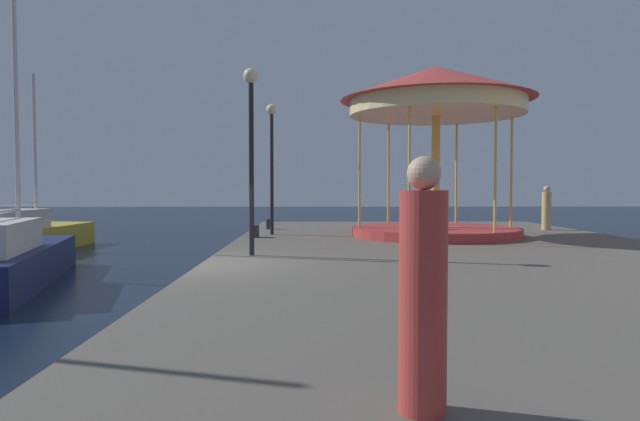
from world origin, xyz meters
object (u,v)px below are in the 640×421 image
bollard_center (269,224)px  person_far_corner (546,209)px  bollard_north (255,231)px  lamp_post_near_edge (251,128)px  sailboat_navy (4,260)px  bollard_south (255,231)px  lamp_post_mid_promenade (272,146)px  person_by_the_water (423,293)px  carousel (436,109)px  sailboat_yellow (27,235)px

bollard_center → person_far_corner: (10.68, -0.47, 0.59)m
bollard_north → person_far_corner: size_ratio=0.24×
lamp_post_near_edge → person_far_corner: bearing=37.1°
lamp_post_near_edge → bollard_north: bearing=95.0°
bollard_north → person_far_corner: person_far_corner is taller
sailboat_navy → lamp_post_near_edge: sailboat_navy is taller
sailboat_navy → bollard_center: size_ratio=19.07×
bollard_north → bollard_south: bearing=90.8°
lamp_post_mid_promenade → person_by_the_water: 15.43m
lamp_post_mid_promenade → person_by_the_water: size_ratio=2.45×
lamp_post_mid_promenade → person_far_corner: size_ratio=2.64×
lamp_post_near_edge → bollard_north: size_ratio=11.07×
carousel → person_far_corner: 6.56m
sailboat_navy → sailboat_yellow: (-3.16, 7.23, -0.01)m
bollard_center → person_by_the_water: (2.47, -17.63, 0.66)m
bollard_center → bollard_south: 3.40m
sailboat_yellow → bollard_south: sailboat_yellow is taller
lamp_post_mid_promenade → bollard_center: bearing=96.9°
sailboat_yellow → bollard_center: bearing=4.9°
bollard_north → bollard_center: 3.66m
sailboat_yellow → lamp_post_mid_promenade: 9.98m
sailboat_yellow → sailboat_navy: bearing=-66.4°
sailboat_navy → bollard_center: sailboat_navy is taller
person_far_corner → lamp_post_mid_promenade: bearing=-168.9°
lamp_post_near_edge → bollard_center: (-0.25, 8.36, -2.82)m
lamp_post_near_edge → person_far_corner: 13.27m
person_by_the_water → person_far_corner: 19.02m
sailboat_navy → lamp_post_mid_promenade: size_ratio=1.70×
bollard_north → lamp_post_mid_promenade: bearing=67.6°
sailboat_navy → lamp_post_near_edge: 6.85m
lamp_post_mid_promenade → bollard_south: lamp_post_mid_promenade is taller
bollard_north → bollard_center: (0.17, 3.65, 0.00)m
carousel → lamp_post_mid_promenade: bearing=172.8°
bollard_south → bollard_north: bearing=-89.2°
carousel → lamp_post_mid_promenade: carousel is taller
bollard_north → bollard_south: (-0.00, 0.26, 0.00)m
sailboat_yellow → person_by_the_water: bearing=-55.8°
sailboat_yellow → bollard_north: sailboat_yellow is taller
person_far_corner → sailboat_navy: bearing=-155.5°
person_far_corner → bollard_south: bearing=-164.9°
bollard_center → bollard_south: (-0.17, -3.40, 0.00)m
sailboat_navy → carousel: sailboat_navy is taller
lamp_post_near_edge → bollard_south: 5.72m
lamp_post_near_edge → bollard_center: 8.83m
carousel → person_far_corner: bearing=29.1°
carousel → lamp_post_mid_promenade: 5.65m
lamp_post_near_edge → bollard_north: lamp_post_near_edge is taller
sailboat_navy → bollard_north: bearing=37.5°
sailboat_navy → bollard_south: size_ratio=19.07×
sailboat_navy → bollard_north: (5.65, 4.34, 0.36)m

